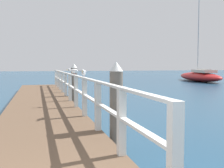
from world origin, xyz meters
TOP-DOWN VIEW (x-y plane):
  - pier_deck at (0.00, 9.13)m, footprint 2.30×18.26m
  - pier_railing at (1.07, 9.13)m, footprint 0.12×16.78m
  - dock_piling_near at (1.45, 4.05)m, footprint 0.29×0.29m
  - dock_piling_far at (1.45, 10.79)m, footprint 0.29×0.29m
  - seagull_foreground at (1.07, 5.90)m, footprint 0.23×0.47m
  - seagull_background at (1.06, 7.89)m, footprint 0.48×0.21m
  - boat_3 at (16.74, 24.30)m, footprint 3.72×8.95m

SIDE VIEW (x-z plane):
  - pier_deck at x=0.00m, z-range 0.00..0.36m
  - boat_3 at x=16.74m, z-range -5.08..6.18m
  - dock_piling_near at x=1.45m, z-range 0.01..1.82m
  - dock_piling_far at x=1.45m, z-range 0.01..1.82m
  - pier_railing at x=1.07m, z-range 0.49..1.54m
  - seagull_foreground at x=1.07m, z-range 1.44..1.66m
  - seagull_background at x=1.06m, z-range 1.44..1.66m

